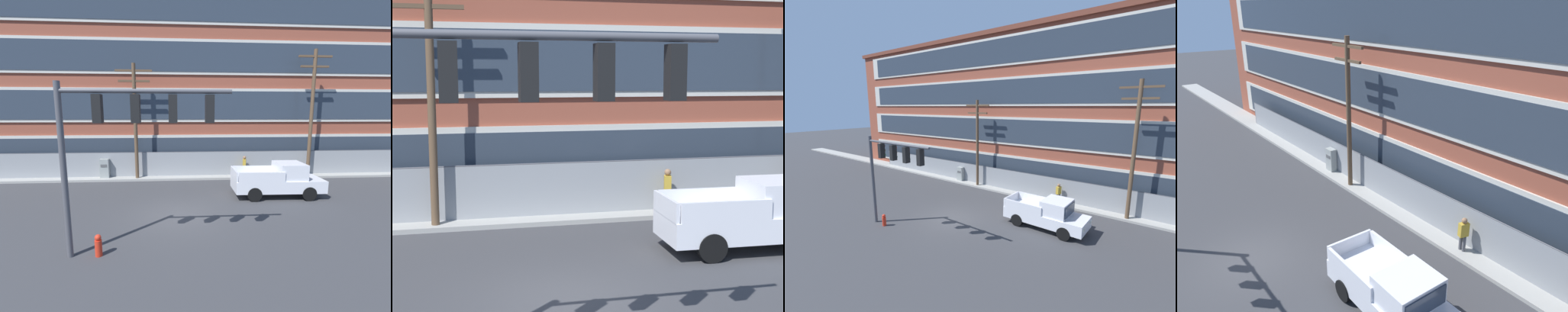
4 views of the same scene
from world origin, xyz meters
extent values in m
plane|color=#38383A|center=(0.00, 0.00, 0.00)|extent=(160.00, 160.00, 0.00)
cube|color=#9E9B93|center=(0.00, 7.46, 0.08)|extent=(80.00, 1.79, 0.16)
cube|color=brown|center=(2.02, 13.90, 7.07)|extent=(50.66, 11.08, 14.14)
cube|color=beige|center=(2.02, 8.30, 1.94)|extent=(46.60, 0.10, 2.54)
cube|color=#2D3844|center=(2.02, 8.24, 1.94)|extent=(44.58, 0.06, 2.12)
cube|color=beige|center=(2.02, 8.30, 5.48)|extent=(46.60, 0.10, 2.54)
cube|color=#2D3844|center=(2.02, 8.24, 5.48)|extent=(44.58, 0.06, 2.12)
cube|color=beige|center=(2.02, 8.30, 9.01)|extent=(46.60, 0.10, 2.54)
cube|color=#2D3844|center=(2.02, 8.24, 9.01)|extent=(44.58, 0.06, 2.12)
cube|color=beige|center=(2.02, 8.30, 12.55)|extent=(46.60, 0.10, 2.54)
cube|color=#2D3844|center=(2.02, 8.24, 12.55)|extent=(44.58, 0.06, 2.12)
cube|color=brown|center=(2.02, 13.90, 14.34)|extent=(51.16, 11.58, 0.40)
cube|color=gray|center=(0.43, 7.52, 0.99)|extent=(36.67, 0.04, 1.97)
cylinder|color=#4C4C51|center=(-17.91, 7.52, 0.99)|extent=(0.06, 0.06, 1.97)
cylinder|color=#4C4C51|center=(0.43, 7.52, 1.97)|extent=(36.67, 0.05, 0.05)
cylinder|color=#4C4C51|center=(-3.70, -3.43, 2.93)|extent=(0.20, 0.20, 5.86)
cylinder|color=#4C4C51|center=(-0.96, -3.43, 5.56)|extent=(5.48, 0.14, 0.14)
cube|color=black|center=(-2.51, -3.43, 5.01)|extent=(0.28, 0.32, 0.90)
cylinder|color=#4B0807|center=(-2.51, -3.25, 5.29)|extent=(0.04, 0.18, 0.18)
cylinder|color=#503E08|center=(-2.51, -3.25, 5.01)|extent=(0.04, 0.18, 0.18)
cylinder|color=green|center=(-2.51, -3.25, 4.73)|extent=(0.04, 0.18, 0.18)
cube|color=black|center=(-1.32, -3.43, 5.01)|extent=(0.28, 0.32, 0.90)
cylinder|color=red|center=(-1.32, -3.25, 5.29)|extent=(0.04, 0.18, 0.18)
cylinder|color=#503E08|center=(-1.32, -3.25, 5.01)|extent=(0.04, 0.18, 0.18)
cylinder|color=#0A4011|center=(-1.32, -3.25, 4.73)|extent=(0.04, 0.18, 0.18)
cube|color=black|center=(-0.13, -3.43, 5.01)|extent=(0.28, 0.32, 0.90)
cylinder|color=red|center=(-0.13, -3.25, 5.29)|extent=(0.04, 0.18, 0.18)
cylinder|color=#503E08|center=(-0.13, -3.25, 5.01)|extent=(0.04, 0.18, 0.18)
cylinder|color=#0A4011|center=(-0.13, -3.25, 4.73)|extent=(0.04, 0.18, 0.18)
cube|color=black|center=(1.07, -3.43, 5.01)|extent=(0.28, 0.32, 0.90)
cylinder|color=red|center=(1.07, -3.25, 5.29)|extent=(0.04, 0.18, 0.18)
cylinder|color=#503E08|center=(1.07, -3.25, 5.01)|extent=(0.04, 0.18, 0.18)
cylinder|color=#0A4011|center=(1.07, -3.25, 4.73)|extent=(0.04, 0.18, 0.18)
cube|color=silver|center=(5.84, 2.58, 0.75)|extent=(5.21, 2.11, 0.70)
cube|color=silver|center=(6.56, 2.57, 1.55)|extent=(1.60, 1.86, 0.90)
cube|color=#283342|center=(7.35, 2.54, 1.55)|extent=(0.10, 1.62, 0.68)
cube|color=silver|center=(4.70, 3.54, 1.38)|extent=(2.58, 0.19, 0.56)
cube|color=silver|center=(4.65, 1.69, 1.38)|extent=(2.58, 0.19, 0.56)
cube|color=silver|center=(3.30, 2.65, 1.38)|extent=(0.15, 1.90, 0.56)
cylinder|color=black|center=(7.41, 3.45, 0.40)|extent=(0.81, 0.28, 0.80)
cylinder|color=black|center=(7.36, 1.64, 0.40)|extent=(0.81, 0.28, 0.80)
cylinder|color=black|center=(4.31, 3.53, 0.40)|extent=(0.81, 0.28, 0.80)
cylinder|color=black|center=(4.26, 1.72, 0.40)|extent=(0.81, 0.28, 0.80)
cube|color=white|center=(8.46, 3.21, 0.85)|extent=(0.07, 0.24, 0.16)
cube|color=white|center=(8.42, 1.83, 0.85)|extent=(0.07, 0.24, 0.16)
cylinder|color=brown|center=(-2.97, 7.01, 4.15)|extent=(0.26, 0.26, 8.29)
cube|color=brown|center=(-2.97, 7.01, 7.79)|extent=(2.56, 0.14, 0.14)
cube|color=brown|center=(-2.97, 7.01, 7.09)|extent=(2.17, 0.14, 0.14)
cylinder|color=brown|center=(9.94, 6.90, 4.70)|extent=(0.26, 0.26, 9.40)
cube|color=brown|center=(9.94, 6.90, 8.90)|extent=(2.45, 0.14, 0.14)
cube|color=brown|center=(9.94, 6.90, 8.20)|extent=(2.08, 0.14, 0.14)
cube|color=#939993|center=(-5.37, 7.26, 0.78)|extent=(0.64, 0.40, 1.55)
cube|color=#515151|center=(-5.37, 7.05, 1.09)|extent=(0.45, 0.02, 0.20)
cylinder|color=#4C4C51|center=(4.96, 7.08, 0.42)|extent=(0.14, 0.14, 0.85)
cylinder|color=#4C4C51|center=(5.14, 7.08, 0.42)|extent=(0.14, 0.14, 0.85)
cube|color=#B7932D|center=(5.05, 7.08, 1.15)|extent=(0.35, 0.45, 0.60)
sphere|color=#8C6647|center=(5.05, 7.08, 1.57)|extent=(0.24, 0.24, 0.24)
cylinder|color=red|center=(-2.74, -3.46, 0.29)|extent=(0.24, 0.24, 0.58)
sphere|color=red|center=(-2.74, -3.46, 0.67)|extent=(0.22, 0.22, 0.22)
camera|label=1|loc=(0.00, -12.01, 4.87)|focal=24.00mm
camera|label=2|loc=(-2.58, -12.57, 4.95)|focal=55.00mm
camera|label=3|loc=(11.81, -12.58, 7.70)|focal=24.00mm
camera|label=4|loc=(13.27, -4.05, 9.68)|focal=35.00mm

